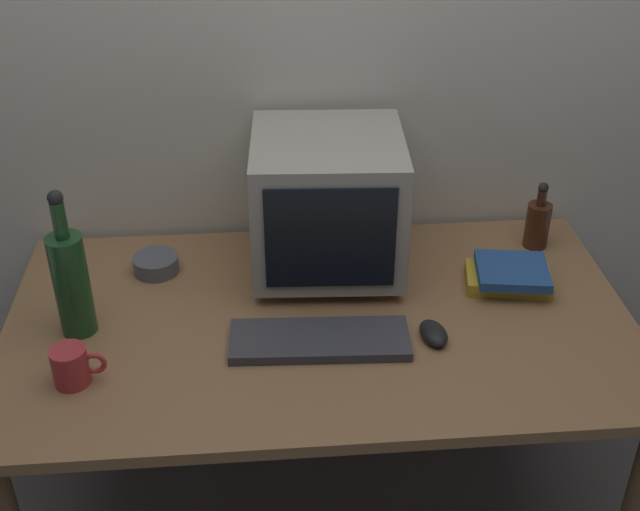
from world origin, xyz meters
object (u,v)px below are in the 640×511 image
bottle_tall (71,280)px  bottle_short (538,223)px  mug (72,366)px  book_stack (510,276)px  crt_monitor (328,203)px  computer_mouse (434,333)px  cd_spindle (156,264)px  keyboard (320,340)px

bottle_tall → bottle_short: size_ratio=1.92×
bottle_tall → mug: bottle_tall is taller
bottle_tall → book_stack: (1.08, 0.09, -0.11)m
bottle_short → crt_monitor: bearing=-174.2°
computer_mouse → cd_spindle: 0.76m
computer_mouse → bottle_tall: bottle_tall is taller
crt_monitor → bottle_tall: bottle_tall is taller
crt_monitor → cd_spindle: crt_monitor is taller
keyboard → bottle_tall: 0.59m
book_stack → cd_spindle: bearing=170.8°
crt_monitor → bottle_short: crt_monitor is taller
keyboard → bottle_short: bottle_short is taller
computer_mouse → book_stack: book_stack is taller
bottle_tall → cd_spindle: (0.16, 0.24, -0.12)m
computer_mouse → bottle_tall: size_ratio=0.27×
mug → cd_spindle: (0.14, 0.44, -0.02)m
computer_mouse → cd_spindle: (-0.68, 0.35, 0.00)m
crt_monitor → cd_spindle: bearing=178.2°
bottle_short → mug: (-1.19, -0.48, -0.03)m
book_stack → bottle_short: bearing=56.5°
crt_monitor → computer_mouse: crt_monitor is taller
bottle_short → cd_spindle: bearing=-177.5°
crt_monitor → bottle_short: (0.59, 0.06, -0.12)m
crt_monitor → book_stack: crt_monitor is taller
bottle_tall → keyboard: bearing=-10.6°
crt_monitor → mug: size_ratio=3.39×
computer_mouse → mug: mug is taller
book_stack → mug: mug is taller
bottle_tall → cd_spindle: 0.31m
computer_mouse → bottle_short: (0.37, 0.40, 0.05)m
computer_mouse → keyboard: bearing=168.7°
keyboard → cd_spindle: 0.54m
book_stack → cd_spindle: 0.93m
computer_mouse → cd_spindle: cd_spindle is taller
keyboard → book_stack: (0.51, 0.20, 0.02)m
crt_monitor → keyboard: bearing=-98.2°
keyboard → mug: mug is taller
crt_monitor → computer_mouse: size_ratio=4.07×
crt_monitor → mug: (-0.60, -0.42, -0.15)m
bottle_tall → bottle_short: (1.21, 0.29, -0.07)m
keyboard → computer_mouse: 0.27m
bottle_short → bottle_tall: bearing=-166.6°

